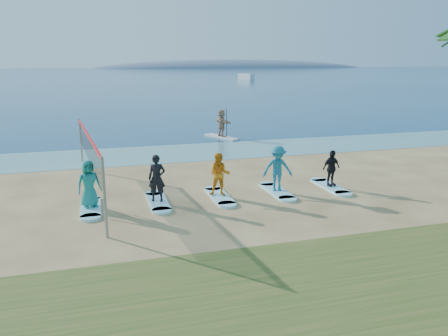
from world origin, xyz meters
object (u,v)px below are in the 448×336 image
object	(u,v)px
boat_offshore_b	(246,80)
student_4	(331,168)
volleyball_net	(89,148)
paddleboarder	(222,123)
surfboard_1	(158,202)
paddleboard	(222,137)
student_0	(89,184)
student_1	(157,178)
student_2	(220,174)
surfboard_3	(277,191)
surfboard_0	(91,208)
surfboard_4	(330,187)
surfboard_2	(220,196)
student_3	(278,168)

from	to	relation	value
boat_offshore_b	student_4	xyz separation A→B (m)	(-31.17, -101.47, 0.85)
volleyball_net	student_4	size ratio (longest dim) A/B	5.97
paddleboarder	student_4	size ratio (longest dim) A/B	1.21
paddleboarder	surfboard_1	size ratio (longest dim) A/B	0.83
paddleboard	student_0	distance (m)	15.54
boat_offshore_b	student_1	distance (m)	108.50
student_2	student_1	bearing A→B (deg)	-160.00
paddleboarder	volleyball_net	bearing A→B (deg)	127.42
boat_offshore_b	surfboard_3	world-z (taller)	boat_offshore_b
student_0	student_4	bearing A→B (deg)	-17.84
student_4	surfboard_3	bearing A→B (deg)	166.39
paddleboarder	surfboard_0	size ratio (longest dim) A/B	0.83
student_0	surfboard_4	world-z (taller)	student_0
volleyball_net	student_4	distance (m)	9.79
surfboard_1	student_4	bearing A→B (deg)	-0.00
volleyball_net	student_1	size ratio (longest dim) A/B	5.18
surfboard_1	surfboard_4	xyz separation A→B (m)	(7.23, 0.00, 0.00)
surfboard_4	student_4	bearing A→B (deg)	-90.00
surfboard_2	student_1	bearing A→B (deg)	-180.00
paddleboarder	student_3	world-z (taller)	paddleboarder
surfboard_0	student_0	size ratio (longest dim) A/B	1.29
boat_offshore_b	student_4	distance (m)	106.16
student_2	student_4	bearing A→B (deg)	20.00
paddleboard	surfboard_4	bearing A→B (deg)	-109.84
student_3	student_1	bearing A→B (deg)	-168.32
surfboard_0	surfboard_3	xyz separation A→B (m)	(7.23, 0.00, 0.00)
boat_offshore_b	surfboard_4	size ratio (longest dim) A/B	2.33
surfboard_0	student_3	size ratio (longest dim) A/B	1.20
volleyball_net	surfboard_3	xyz separation A→B (m)	(7.18, -1.61, -1.86)
boat_offshore_b	surfboard_3	size ratio (longest dim) A/B	2.33
paddleboard	surfboard_2	distance (m)	13.46
paddleboarder	surfboard_3	xyz separation A→B (m)	(-1.35, -12.92, -0.99)
paddleboarder	surfboard_4	size ratio (longest dim) A/B	0.83
surfboard_1	student_4	distance (m)	7.28
paddleboarder	surfboard_0	distance (m)	15.54
surfboard_3	student_4	bearing A→B (deg)	-0.00
boat_offshore_b	student_1	bearing A→B (deg)	-133.83
paddleboarder	surfboard_4	bearing A→B (deg)	169.16
surfboard_3	paddleboard	bearing A→B (deg)	84.04
boat_offshore_b	surfboard_1	world-z (taller)	boat_offshore_b
paddleboarder	student_0	xyz separation A→B (m)	(-8.58, -12.92, -0.10)
boat_offshore_b	student_2	bearing A→B (deg)	-132.63
surfboard_0	student_4	size ratio (longest dim) A/B	1.45
surfboard_0	student_1	size ratio (longest dim) A/B	1.26
student_2	surfboard_0	bearing A→B (deg)	-160.00
student_0	surfboard_3	bearing A→B (deg)	-17.84
surfboard_1	student_1	xyz separation A→B (m)	(0.00, -0.00, 0.92)
paddleboard	volleyball_net	bearing A→B (deg)	-151.58
student_0	surfboard_3	size ratio (longest dim) A/B	0.77
surfboard_0	student_4	distance (m)	9.68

